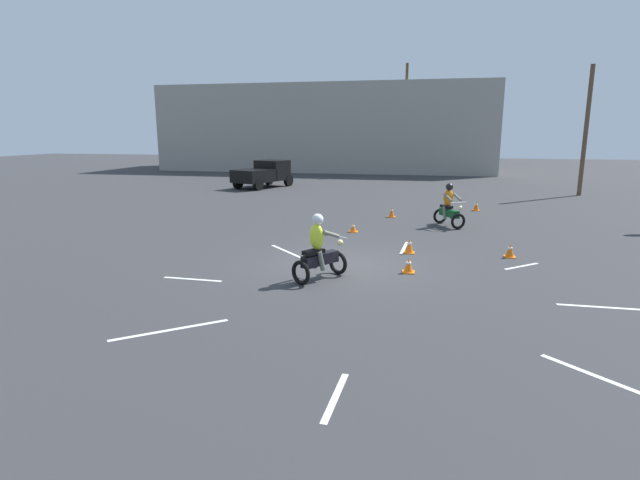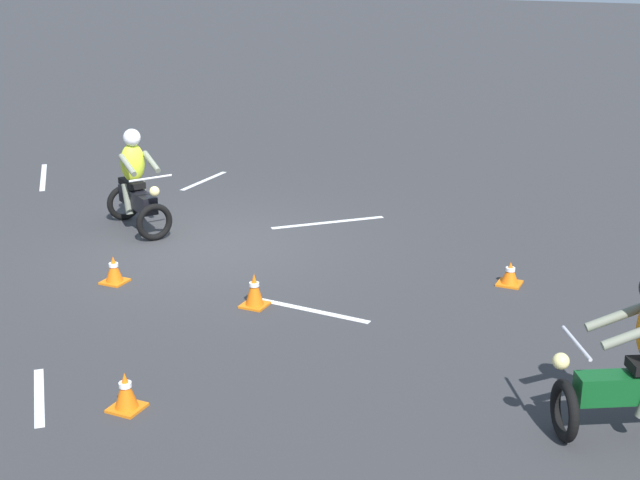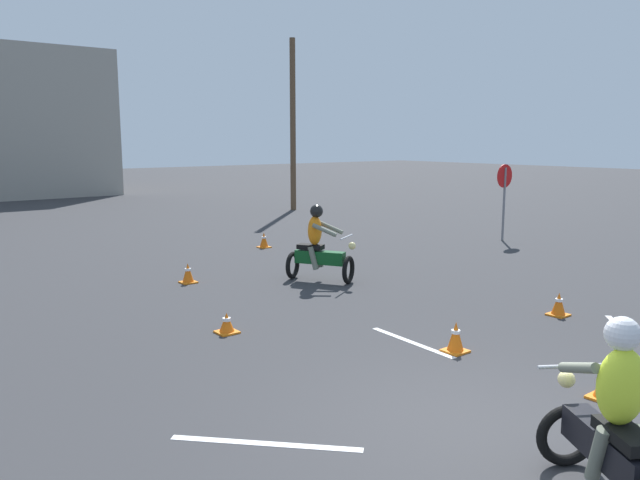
% 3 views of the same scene
% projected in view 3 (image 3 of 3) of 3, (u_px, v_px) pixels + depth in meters
% --- Properties ---
extents(ground_plane, '(120.00, 120.00, 0.00)m').
position_uv_depth(ground_plane, '(476.00, 435.00, 6.48)').
color(ground_plane, '#333335').
extents(motorcycle_rider_foreground, '(1.26, 1.50, 1.66)m').
position_uv_depth(motorcycle_rider_foreground, '(612.00, 426.00, 5.08)').
color(motorcycle_rider_foreground, black).
rests_on(motorcycle_rider_foreground, ground).
extents(motorcycle_rider_background, '(1.22, 1.51, 1.66)m').
position_uv_depth(motorcycle_rider_background, '(318.00, 248.00, 13.39)').
color(motorcycle_rider_background, black).
rests_on(motorcycle_rider_background, ground).
extents(stop_sign, '(0.70, 0.08, 2.30)m').
position_uv_depth(stop_sign, '(504.00, 187.00, 18.61)').
color(stop_sign, slate).
rests_on(stop_sign, ground).
extents(traffic_cone_near_left, '(0.32, 0.32, 0.43)m').
position_uv_depth(traffic_cone_near_left, '(264.00, 240.00, 17.61)').
color(traffic_cone_near_left, orange).
rests_on(traffic_cone_near_left, ground).
extents(traffic_cone_near_right, '(0.32, 0.32, 0.39)m').
position_uv_depth(traffic_cone_near_right, '(605.00, 384.00, 7.34)').
color(traffic_cone_near_right, orange).
rests_on(traffic_cone_near_right, ground).
extents(traffic_cone_mid_center, '(0.32, 0.32, 0.43)m').
position_uv_depth(traffic_cone_mid_center, '(188.00, 273.00, 13.28)').
color(traffic_cone_mid_center, orange).
rests_on(traffic_cone_mid_center, ground).
extents(traffic_cone_mid_left, '(0.32, 0.32, 0.45)m').
position_uv_depth(traffic_cone_mid_left, '(456.00, 337.00, 8.97)').
color(traffic_cone_mid_left, orange).
rests_on(traffic_cone_mid_left, ground).
extents(traffic_cone_far_right, '(0.32, 0.32, 0.33)m').
position_uv_depth(traffic_cone_far_right, '(227.00, 323.00, 9.85)').
color(traffic_cone_far_right, orange).
rests_on(traffic_cone_far_right, ground).
extents(traffic_cone_far_center, '(0.32, 0.32, 0.41)m').
position_uv_depth(traffic_cone_far_center, '(559.00, 305.00, 10.82)').
color(traffic_cone_far_center, orange).
rests_on(traffic_cone_far_center, ground).
extents(lane_stripe_ne, '(1.03, 0.94, 0.01)m').
position_uv_depth(lane_stripe_ne, '(619.00, 327.00, 10.20)').
color(lane_stripe_ne, silver).
rests_on(lane_stripe_ne, ground).
extents(lane_stripe_n, '(0.19, 1.74, 0.01)m').
position_uv_depth(lane_stripe_n, '(412.00, 342.00, 9.42)').
color(lane_stripe_n, silver).
rests_on(lane_stripe_n, ground).
extents(lane_stripe_nw, '(1.44, 1.50, 0.01)m').
position_uv_depth(lane_stripe_nw, '(266.00, 443.00, 6.28)').
color(lane_stripe_nw, silver).
rests_on(lane_stripe_nw, ground).
extents(utility_pole_near, '(0.24, 0.24, 7.20)m').
position_uv_depth(utility_pole_near, '(293.00, 126.00, 26.46)').
color(utility_pole_near, brown).
rests_on(utility_pole_near, ground).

